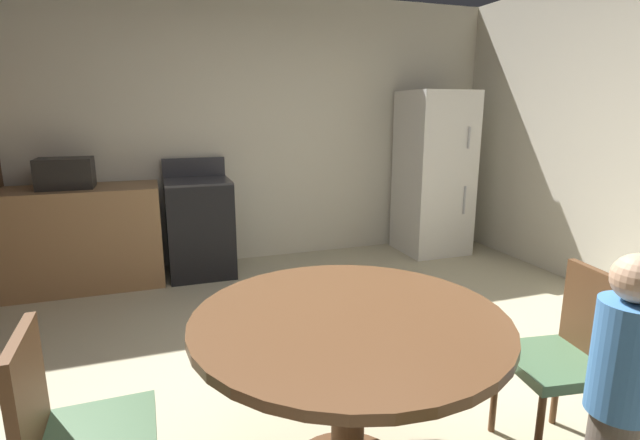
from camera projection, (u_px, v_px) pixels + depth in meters
ground_plane at (342, 402)px, 2.59m from camera, size 14.00×14.00×0.00m
wall_back at (242, 131)px, 4.87m from camera, size 5.80×0.12×2.70m
kitchen_counter at (57, 240)px, 4.15m from camera, size 1.74×0.60×0.90m
oven_range at (200, 227)px, 4.54m from camera, size 0.60×0.60×1.10m
refrigerator at (433, 173)px, 5.21m from camera, size 0.68×0.68×1.76m
microwave at (65, 173)px, 4.06m from camera, size 0.44×0.32×0.26m
dining_table at (349, 350)px, 1.92m from camera, size 1.27×1.27×0.76m
chair_west at (72, 431)px, 1.60m from camera, size 0.41×0.41×0.87m
chair_east at (568, 351)px, 2.13m from camera, size 0.45×0.45×0.87m
person_child at (620, 391)px, 1.69m from camera, size 0.31×0.31×1.09m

